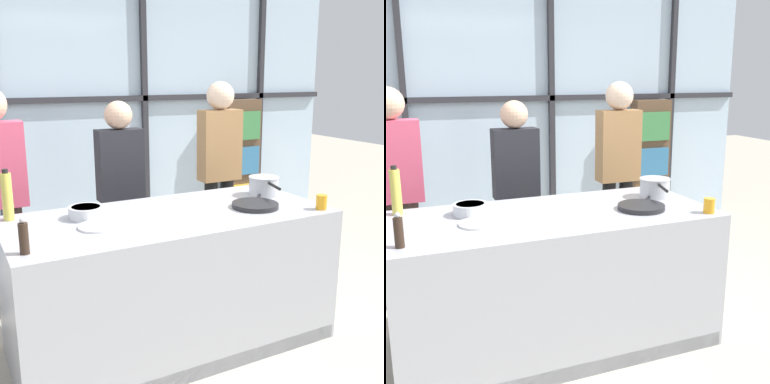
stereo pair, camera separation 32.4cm
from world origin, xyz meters
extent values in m
plane|color=#BCB29E|center=(0.00, 0.00, 0.00)|extent=(18.00, 18.00, 0.00)
cube|color=silver|center=(0.00, 2.32, 1.40)|extent=(6.40, 0.04, 2.80)
cube|color=#2D2D33|center=(0.00, 2.27, 1.54)|extent=(6.40, 0.06, 0.06)
cube|color=#2D2D33|center=(-0.77, 2.27, 1.40)|extent=(0.06, 0.06, 2.80)
cube|color=#2D2D33|center=(0.77, 2.27, 1.40)|extent=(0.06, 0.06, 2.80)
cube|color=#2D2D33|center=(2.30, 2.27, 1.40)|extent=(0.06, 0.06, 2.80)
cube|color=brown|center=(1.96, 2.14, 0.75)|extent=(0.46, 0.16, 1.50)
cube|color=gold|center=(1.96, 2.05, 0.33)|extent=(0.39, 0.03, 0.33)
cube|color=teal|center=(1.96, 2.05, 0.78)|extent=(0.39, 0.03, 0.33)
cube|color=#3D8447|center=(1.96, 2.05, 1.20)|extent=(0.39, 0.03, 0.33)
cube|color=#A8AAB2|center=(0.00, 0.00, 0.46)|extent=(2.07, 0.93, 0.92)
cube|color=black|center=(0.70, 0.00, 0.91)|extent=(0.52, 0.52, 0.01)
cube|color=black|center=(0.00, -0.45, 0.05)|extent=(2.03, 0.03, 0.10)
cylinder|color=#38383D|center=(0.57, -0.12, 0.91)|extent=(0.13, 0.13, 0.01)
cylinder|color=#38383D|center=(0.82, -0.12, 0.91)|extent=(0.13, 0.13, 0.01)
cylinder|color=#38383D|center=(0.57, 0.12, 0.91)|extent=(0.13, 0.13, 0.01)
cylinder|color=#38383D|center=(0.82, 0.12, 0.91)|extent=(0.13, 0.13, 0.01)
cylinder|color=#47382D|center=(-0.84, 0.95, 0.43)|extent=(0.13, 0.13, 0.85)
cylinder|color=#47382D|center=(-1.02, 0.95, 0.43)|extent=(0.13, 0.13, 0.85)
cube|color=#DB4C6B|center=(-0.93, 0.95, 1.16)|extent=(0.41, 0.18, 0.61)
sphere|color=#D8AD8C|center=(-0.93, 0.95, 1.59)|extent=(0.24, 0.24, 0.24)
cylinder|color=#232838|center=(0.08, 0.95, 0.40)|extent=(0.12, 0.12, 0.80)
cylinder|color=#232838|center=(-0.08, 0.95, 0.40)|extent=(0.12, 0.12, 0.80)
cube|color=#232328|center=(0.00, 0.95, 1.08)|extent=(0.37, 0.17, 0.57)
sphere|color=#D8AD8C|center=(0.00, 0.95, 1.48)|extent=(0.22, 0.22, 0.22)
cylinder|color=black|center=(1.02, 0.95, 0.43)|extent=(0.12, 0.12, 0.87)
cylinder|color=black|center=(0.85, 0.95, 0.43)|extent=(0.12, 0.12, 0.87)
cube|color=#A37547|center=(0.93, 0.95, 1.18)|extent=(0.37, 0.17, 0.62)
sphere|color=beige|center=(0.93, 0.95, 1.61)|extent=(0.24, 0.24, 0.24)
cylinder|color=#232326|center=(0.57, -0.12, 0.93)|extent=(0.31, 0.31, 0.03)
cylinder|color=#B26B2D|center=(0.57, -0.12, 0.94)|extent=(0.24, 0.24, 0.01)
cylinder|color=#232326|center=(0.76, 0.09, 0.94)|extent=(0.18, 0.20, 0.02)
cylinder|color=silver|center=(0.82, 0.12, 0.99)|extent=(0.22, 0.22, 0.14)
cylinder|color=silver|center=(0.82, 0.12, 1.05)|extent=(0.22, 0.22, 0.01)
cylinder|color=black|center=(0.77, -0.07, 1.03)|extent=(0.07, 0.19, 0.02)
cylinder|color=white|center=(-0.49, -0.06, 0.92)|extent=(0.25, 0.25, 0.01)
cylinder|color=silver|center=(-0.50, 0.16, 0.95)|extent=(0.22, 0.22, 0.08)
cylinder|color=#4C4C51|center=(-0.50, 0.16, 0.99)|extent=(0.18, 0.18, 0.01)
cylinder|color=#E0CC4C|center=(-0.94, 0.34, 1.06)|extent=(0.07, 0.07, 0.29)
cylinder|color=black|center=(-0.94, 0.34, 1.22)|extent=(0.04, 0.04, 0.02)
cylinder|color=#332319|center=(-0.95, -0.30, 1.00)|extent=(0.05, 0.05, 0.16)
sphere|color=#B2B2B7|center=(-0.95, -0.30, 1.09)|extent=(0.03, 0.03, 0.03)
cylinder|color=orange|center=(0.94, -0.36, 0.97)|extent=(0.07, 0.07, 0.10)
camera|label=1|loc=(-1.26, -2.69, 1.79)|focal=45.00mm
camera|label=2|loc=(-0.97, -2.83, 1.79)|focal=45.00mm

